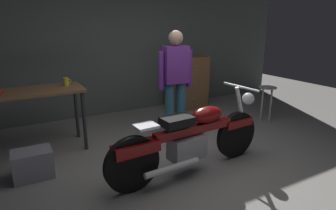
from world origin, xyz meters
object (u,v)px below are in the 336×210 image
motorcycle (192,138)px  wooden_dresser (188,83)px  shop_stool (267,94)px  person_standing (175,80)px  mug_yellow_tall (66,82)px  storage_bin (33,164)px

motorcycle → wooden_dresser: bearing=54.5°
shop_stool → person_standing: bearing=175.1°
motorcycle → mug_yellow_tall: (-1.11, 1.62, 0.51)m
motorcycle → person_standing: size_ratio=1.31×
person_standing → storage_bin: 2.29m
person_standing → wooden_dresser: person_standing is taller
person_standing → storage_bin: person_standing is taller
shop_stool → mug_yellow_tall: size_ratio=5.59×
shop_stool → mug_yellow_tall: (-3.41, 0.67, 0.46)m
person_standing → mug_yellow_tall: (-1.53, 0.51, 0.03)m
person_standing → wooden_dresser: size_ratio=1.52×
mug_yellow_tall → storage_bin: bearing=-126.2°
shop_stool → wooden_dresser: wooden_dresser is taller
storage_bin → mug_yellow_tall: 1.29m
wooden_dresser → storage_bin: bearing=-153.7°
person_standing → mug_yellow_tall: person_standing is taller
motorcycle → wooden_dresser: (1.47, 2.37, 0.10)m
motorcycle → shop_stool: motorcycle is taller
person_standing → shop_stool: size_ratio=2.61×
shop_stool → storage_bin: size_ratio=1.45×
motorcycle → storage_bin: size_ratio=4.98×
motorcycle → person_standing: person_standing is taller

